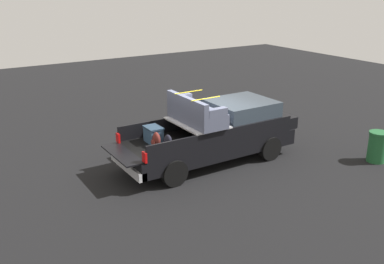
% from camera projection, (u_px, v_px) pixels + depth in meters
% --- Properties ---
extents(ground_plane, '(40.00, 40.00, 0.00)m').
position_uv_depth(ground_plane, '(208.00, 162.00, 13.63)').
color(ground_plane, black).
extents(pickup_truck, '(6.05, 2.09, 2.23)m').
position_uv_depth(pickup_truck, '(218.00, 131.00, 13.50)').
color(pickup_truck, black).
rests_on(pickup_truck, ground_plane).
extents(trash_can, '(0.60, 0.60, 0.98)m').
position_uv_depth(trash_can, '(377.00, 147.00, 13.49)').
color(trash_can, '#1E592D').
rests_on(trash_can, ground_plane).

